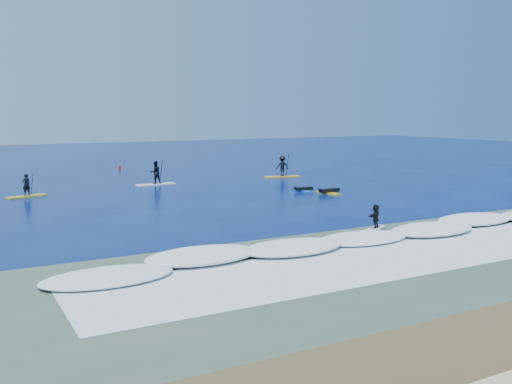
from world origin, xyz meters
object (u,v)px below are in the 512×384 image
wave_surfer (376,218)px  sup_paddler_center (155,175)px  prone_paddler_far (303,190)px  marker_buoy (119,167)px  sup_paddler_left (26,189)px  prone_paddler_near (328,191)px  sup_paddler_right (282,167)px

wave_surfer → sup_paddler_center: bearing=71.6°
prone_paddler_far → wave_surfer: wave_surfer is taller
sup_paddler_center → wave_surfer: size_ratio=1.84×
marker_buoy → prone_paddler_far: bearing=-71.1°
sup_paddler_left → prone_paddler_far: 19.82m
sup_paddler_left → prone_paddler_near: bearing=-41.8°
sup_paddler_right → sup_paddler_left: bearing=-164.5°
sup_paddler_left → prone_paddler_far: bearing=-38.2°
prone_paddler_far → sup_paddler_right: bearing=-16.3°
prone_paddler_far → wave_surfer: bearing=165.8°
prone_paddler_far → marker_buoy: (-7.74, 22.63, 0.13)m
sup_paddler_left → wave_surfer: (13.63, -20.90, 0.14)m
sup_paddler_left → wave_surfer: sup_paddler_left is taller
sup_paddler_left → sup_paddler_center: bearing=-6.2°
prone_paddler_near → wave_surfer: (-5.96, -12.19, 0.57)m
sup_paddler_right → wave_surfer: (-8.42, -22.77, -0.15)m
sup_paddler_right → wave_surfer: 24.28m
sup_paddler_right → marker_buoy: size_ratio=5.34×
prone_paddler_far → marker_buoy: 23.91m
wave_surfer → marker_buoy: 36.74m
sup_paddler_right → prone_paddler_near: size_ratio=1.45×
sup_paddler_right → wave_surfer: bearing=-99.7°
prone_paddler_near → prone_paddler_far: (-1.01, 1.82, -0.02)m
sup_paddler_center → prone_paddler_near: sup_paddler_center is taller
sup_paddler_center → wave_surfer: 23.24m
prone_paddler_far → marker_buoy: size_ratio=3.22×
wave_surfer → marker_buoy: (-2.78, 36.63, -0.46)m
wave_surfer → sup_paddler_right: bearing=42.5°
sup_paddler_center → prone_paddler_near: 14.39m
sup_paddler_center → sup_paddler_right: bearing=-4.3°
sup_paddler_center → marker_buoy: bearing=83.5°
sup_paddler_right → prone_paddler_far: 9.45m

